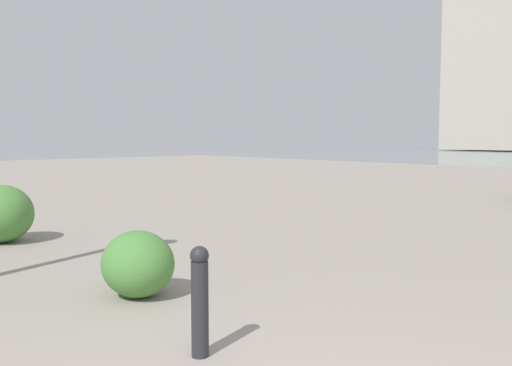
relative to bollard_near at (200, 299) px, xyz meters
name	(u,v)px	position (x,y,z in m)	size (l,w,h in m)	color
bollard_near	(200,299)	(0.00, 0.00, 0.00)	(0.13, 0.13, 0.77)	#232328
shrub_low	(1,214)	(5.29, -0.36, 0.01)	(0.97, 0.87, 0.83)	#477F38
shrub_round	(138,264)	(1.56, -0.42, -0.09)	(0.74, 0.67, 0.63)	#477F38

